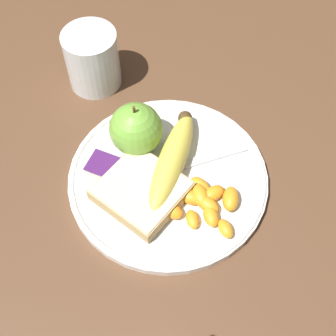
% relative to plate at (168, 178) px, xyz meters
% --- Properties ---
extents(ground_plane, '(3.00, 3.00, 0.00)m').
position_rel_plate_xyz_m(ground_plane, '(0.00, 0.00, -0.01)').
color(ground_plane, brown).
extents(plate, '(0.26, 0.26, 0.01)m').
position_rel_plate_xyz_m(plate, '(0.00, 0.00, 0.00)').
color(plate, white).
rests_on(plate, ground_plane).
extents(juice_glass, '(0.08, 0.08, 0.09)m').
position_rel_plate_xyz_m(juice_glass, '(-0.17, 0.12, 0.03)').
color(juice_glass, silver).
rests_on(juice_glass, ground_plane).
extents(apple, '(0.07, 0.07, 0.08)m').
position_rel_plate_xyz_m(apple, '(-0.06, 0.03, 0.04)').
color(apple, '#72B23D').
rests_on(apple, plate).
extents(banana, '(0.05, 0.16, 0.04)m').
position_rel_plate_xyz_m(banana, '(-0.00, 0.02, 0.02)').
color(banana, '#E0CC4C').
rests_on(banana, plate).
extents(bread_slice, '(0.12, 0.12, 0.02)m').
position_rel_plate_xyz_m(bread_slice, '(-0.02, -0.04, 0.02)').
color(bread_slice, tan).
rests_on(bread_slice, plate).
extents(fork, '(0.14, 0.13, 0.00)m').
position_rel_plate_xyz_m(fork, '(0.00, 0.01, 0.01)').
color(fork, silver).
rests_on(fork, plate).
extents(jam_packet, '(0.04, 0.03, 0.02)m').
position_rel_plate_xyz_m(jam_packet, '(-0.08, -0.03, 0.01)').
color(jam_packet, silver).
rests_on(jam_packet, plate).
extents(orange_segment_0, '(0.03, 0.03, 0.02)m').
position_rel_plate_xyz_m(orange_segment_0, '(0.07, -0.04, 0.01)').
color(orange_segment_0, orange).
rests_on(orange_segment_0, plate).
extents(orange_segment_1, '(0.03, 0.02, 0.02)m').
position_rel_plate_xyz_m(orange_segment_1, '(0.02, -0.05, 0.01)').
color(orange_segment_1, orange).
rests_on(orange_segment_1, plate).
extents(orange_segment_2, '(0.03, 0.03, 0.01)m').
position_rel_plate_xyz_m(orange_segment_2, '(0.05, -0.05, 0.01)').
color(orange_segment_2, orange).
rests_on(orange_segment_2, plate).
extents(orange_segment_3, '(0.03, 0.04, 0.02)m').
position_rel_plate_xyz_m(orange_segment_3, '(0.09, -0.01, 0.01)').
color(orange_segment_3, orange).
rests_on(orange_segment_3, plate).
extents(orange_segment_4, '(0.03, 0.03, 0.01)m').
position_rel_plate_xyz_m(orange_segment_4, '(0.09, -0.04, 0.01)').
color(orange_segment_4, orange).
rests_on(orange_segment_4, plate).
extents(orange_segment_5, '(0.03, 0.02, 0.02)m').
position_rel_plate_xyz_m(orange_segment_5, '(0.04, -0.00, 0.01)').
color(orange_segment_5, orange).
rests_on(orange_segment_5, plate).
extents(orange_segment_6, '(0.04, 0.04, 0.02)m').
position_rel_plate_xyz_m(orange_segment_6, '(0.05, -0.02, 0.01)').
color(orange_segment_6, orange).
rests_on(orange_segment_6, plate).
extents(orange_segment_7, '(0.04, 0.03, 0.02)m').
position_rel_plate_xyz_m(orange_segment_7, '(0.06, -0.02, 0.01)').
color(orange_segment_7, orange).
rests_on(orange_segment_7, plate).
extents(orange_segment_8, '(0.03, 0.04, 0.02)m').
position_rel_plate_xyz_m(orange_segment_8, '(0.06, -0.01, 0.01)').
color(orange_segment_8, orange).
rests_on(orange_segment_8, plate).
extents(orange_segment_9, '(0.03, 0.02, 0.02)m').
position_rel_plate_xyz_m(orange_segment_9, '(0.04, -0.02, 0.01)').
color(orange_segment_9, orange).
rests_on(orange_segment_9, plate).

